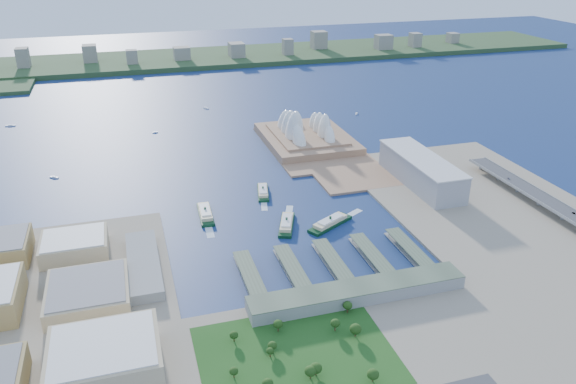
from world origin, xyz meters
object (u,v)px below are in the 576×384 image
object	(u,v)px
opera_house	(307,124)
ferry_b	(263,190)
car_c	(509,179)
ferry_c	(287,222)
car_b	(574,213)
toaster_building	(421,171)
ferry_a	(205,211)
ferry_d	(330,221)

from	to	relation	value
opera_house	ferry_b	world-z (taller)	opera_house
car_c	ferry_c	bearing A→B (deg)	-177.25
car_b	car_c	xyz separation A→B (m)	(-8.00, 104.43, -0.07)
toaster_building	car_b	distance (m)	185.66
opera_house	ferry_c	size ratio (longest dim) A/B	3.12
ferry_a	car_b	distance (m)	418.04
opera_house	ferry_a	bearing A→B (deg)	-133.02
toaster_building	ferry_b	distance (m)	207.16
opera_house	ferry_b	size ratio (longest dim) A/B	3.42
ferry_a	opera_house	bearing A→B (deg)	49.60
ferry_c	ferry_b	bearing A→B (deg)	-66.88
ferry_b	ferry_d	distance (m)	117.31
ferry_a	car_b	size ratio (longest dim) A/B	14.14
toaster_building	car_b	xyz separation A→B (m)	(109.00, -150.22, -4.96)
opera_house	toaster_building	bearing A→B (deg)	-65.77
opera_house	car_c	size ratio (longest dim) A/B	42.39
ferry_b	car_b	size ratio (longest dim) A/B	12.61
ferry_c	ferry_d	size ratio (longest dim) A/B	0.95
toaster_building	car_c	bearing A→B (deg)	-24.39
ferry_d	car_b	bearing A→B (deg)	-136.30
opera_house	ferry_c	world-z (taller)	opera_house
toaster_building	car_c	xyz separation A→B (m)	(101.00, -45.79, -5.03)
ferry_d	car_b	xyz separation A→B (m)	(261.64, -77.48, 9.79)
ferry_c	ferry_d	bearing A→B (deg)	-173.82
ferry_a	ferry_d	distance (m)	146.44
toaster_building	ferry_b	size ratio (longest dim) A/B	2.95
ferry_a	car_c	size ratio (longest dim) A/B	13.89
ferry_b	ferry_d	bearing A→B (deg)	-51.92
opera_house	ferry_d	bearing A→B (deg)	-102.94
opera_house	car_b	xyz separation A→B (m)	(199.00, -350.22, -16.46)
ferry_c	ferry_d	world-z (taller)	ferry_d
ferry_c	car_b	xyz separation A→B (m)	(309.27, -89.94, 10.08)
opera_house	car_b	world-z (taller)	opera_house
toaster_building	ferry_c	world-z (taller)	toaster_building
ferry_b	car_c	xyz separation A→B (m)	(304.96, -78.54, 10.49)
opera_house	car_c	xyz separation A→B (m)	(191.00, -245.79, -16.53)
car_b	toaster_building	bearing A→B (deg)	-54.03
opera_house	ferry_d	size ratio (longest dim) A/B	2.96
car_c	opera_house	bearing A→B (deg)	127.85
ferry_d	car_c	distance (m)	255.25
toaster_building	ferry_d	size ratio (longest dim) A/B	2.55
ferry_b	ferry_c	bearing A→B (deg)	-75.59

